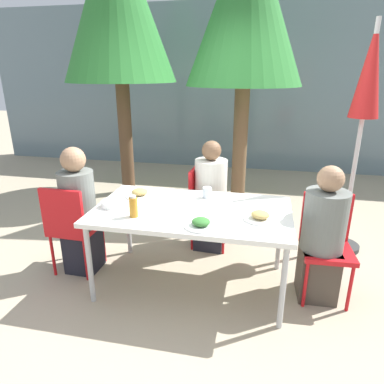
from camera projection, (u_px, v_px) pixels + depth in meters
name	position (u px, v px, depth m)	size (l,w,h in m)	color
ground_plane	(192.00, 283.00, 3.12)	(24.00, 24.00, 0.00)	tan
building_facade	(237.00, 89.00, 6.42)	(10.00, 0.20, 3.00)	slate
dining_table	(192.00, 214.00, 2.89)	(1.64, 0.95, 0.73)	white
chair_left	(71.00, 223.00, 3.12)	(0.41, 0.41, 0.87)	red
person_left	(80.00, 214.00, 3.16)	(0.32, 0.32, 1.21)	black
chair_right	(326.00, 238.00, 2.85)	(0.42, 0.42, 0.87)	red
person_right	(322.00, 239.00, 2.78)	(0.34, 0.34, 1.15)	#473D33
chair_far	(204.00, 200.00, 3.67)	(0.42, 0.42, 0.87)	red
person_far	(211.00, 199.00, 3.59)	(0.33, 0.33, 1.17)	black
closed_umbrella	(367.00, 92.00, 3.19)	(0.36, 0.36, 2.28)	#333333
plate_0	(201.00, 224.00, 2.54)	(0.25, 0.25, 0.07)	white
plate_1	(260.00, 217.00, 2.66)	(0.25, 0.25, 0.07)	white
plate_2	(140.00, 193.00, 3.15)	(0.26, 0.26, 0.07)	white
bottle	(133.00, 207.00, 2.69)	(0.07, 0.07, 0.18)	#B7751E
drinking_cup	(207.00, 192.00, 3.11)	(0.08, 0.08, 0.10)	silver
salad_bowl	(112.00, 204.00, 2.91)	(0.18, 0.18, 0.05)	white
tree_behind_left	(247.00, 4.00, 4.15)	(1.49, 1.49, 3.60)	brown
tree_behind_right	(117.00, 1.00, 4.55)	(1.56, 1.56, 3.79)	brown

